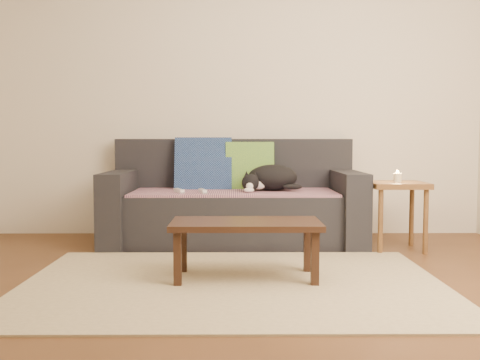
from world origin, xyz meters
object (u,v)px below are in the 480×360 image
object	(u,v)px
side_table	(397,194)
sofa	(234,205)
coffee_table	(246,228)
wii_remote_b	(203,191)
wii_remote_a	(179,191)
cat	(271,178)

from	to	relation	value
side_table	sofa	bearing A→B (deg)	163.90
sofa	coffee_table	bearing A→B (deg)	-86.55
wii_remote_b	coffee_table	xyz separation A→B (m)	(0.33, -1.04, -0.14)
sofa	wii_remote_a	size ratio (longest dim) A/B	14.00
side_table	coffee_table	distance (m)	1.53
sofa	cat	size ratio (longest dim) A/B	4.20
sofa	cat	bearing A→B (deg)	-12.07
coffee_table	wii_remote_a	bearing A→B (deg)	115.81
wii_remote_a	side_table	xyz separation A→B (m)	(1.71, -0.13, -0.02)
cat	wii_remote_b	size ratio (longest dim) A/B	3.33
sofa	side_table	distance (m)	1.33
sofa	wii_remote_a	distance (m)	0.52
sofa	wii_remote_a	bearing A→B (deg)	-151.17
sofa	cat	world-z (taller)	sofa
sofa	side_table	bearing A→B (deg)	-16.10
side_table	cat	bearing A→B (deg)	162.66
wii_remote_a	side_table	size ratio (longest dim) A/B	0.28
cat	side_table	bearing A→B (deg)	-15.55
wii_remote_a	sofa	bearing A→B (deg)	-87.94
coffee_table	wii_remote_b	bearing A→B (deg)	107.32
cat	side_table	distance (m)	1.02
cat	coffee_table	size ratio (longest dim) A/B	0.55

